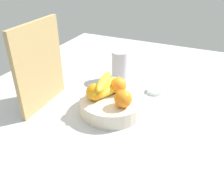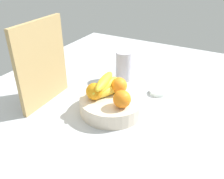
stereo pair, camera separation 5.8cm
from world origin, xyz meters
The scene contains 9 objects.
ground_plane centered at (0.00, 0.00, -1.50)cm, with size 180.00×140.00×3.00cm, color #AFB3B7.
fruit_bowl centered at (-3.62, 1.36, 3.12)cm, with size 26.85×26.85×6.25cm, color beige.
orange_front_left centered at (-7.48, -5.07, 9.73)cm, with size 6.95×6.95×6.95cm, color orange.
orange_front_right centered at (1.54, 0.83, 9.73)cm, with size 6.95×6.95×6.95cm, color orange.
orange_center centered at (-7.51, 7.29, 9.73)cm, with size 6.95×6.95×6.95cm, color orange.
banana_bunch centered at (-2.56, 4.93, 10.45)cm, with size 17.80×10.60×8.40cm.
cutting_board centered at (-10.75, 30.67, 18.00)cm, with size 28.00×1.80×36.00cm, color tan.
thermos_tumbler centered at (25.08, 10.07, 7.61)cm, with size 8.53×8.53×15.23cm, color #B7B4C0.
jar_lid centered at (19.12, -11.02, 0.87)cm, with size 7.75×7.75×1.73cm, color white.
Camera 2 is at (-77.01, -38.70, 57.92)cm, focal length 38.29 mm.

